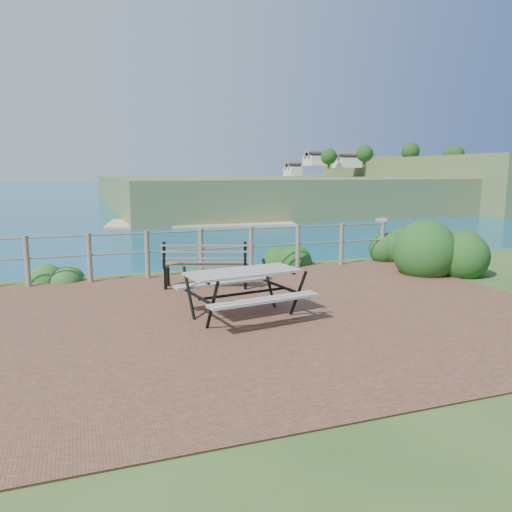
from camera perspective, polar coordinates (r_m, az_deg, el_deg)
The scene contains 10 objects.
ground at distance 7.84m, azimuth -0.46°, elevation -6.89°, with size 10.00×7.00×0.12m, color brown.
ocean at distance 207.12m, azimuth -19.29°, elevation 8.46°, with size 1200.00×1200.00×0.00m, color #14737D.
safety_railing at distance 10.86m, azimuth -6.32°, elevation 0.79°, with size 9.40×0.10×1.00m.
distant_bay at distance 273.51m, azimuth 20.40°, elevation 8.23°, with size 290.00×232.36×24.00m.
picnic_table at distance 7.62m, azimuth -1.47°, elevation -3.77°, with size 1.80×1.47×0.72m.
park_bench at distance 9.58m, azimuth -5.75°, elevation -0.17°, with size 1.68×0.93×0.92m.
shrub_right_front at distance 11.63m, azimuth 20.03°, elevation -2.02°, with size 1.51×1.51×2.15m, color #164A1A.
shrub_right_edge at distance 13.09m, azimuth 15.96°, elevation -0.56°, with size 1.03×1.03×1.48m, color #164A1A.
shrub_lip_west at distance 11.22m, azimuth -21.66°, elevation -2.53°, with size 0.84×0.84×0.61m, color #245620.
shrub_lip_east at distance 12.48m, azimuth 3.69°, elevation -0.69°, with size 0.87×0.87×0.66m, color #164A1A.
Camera 1 is at (-2.48, -7.10, 2.23)m, focal length 35.00 mm.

